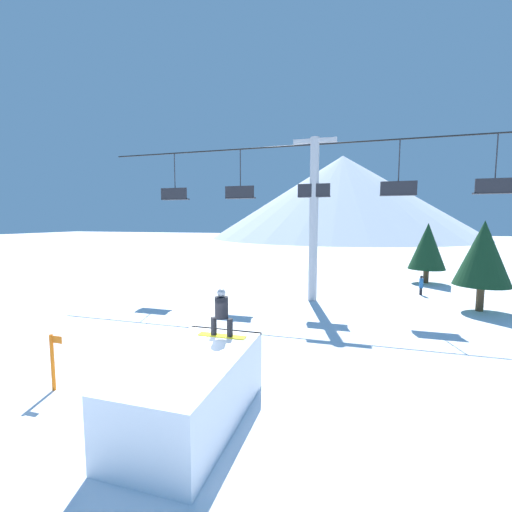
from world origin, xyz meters
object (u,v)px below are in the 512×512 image
pine_tree_near (483,253)px  trail_marker (53,361)px  distant_skier (421,284)px  snowboarder (222,313)px  snow_ramp (192,390)px

pine_tree_near → trail_marker: (-14.00, -12.82, -2.14)m
pine_tree_near → distant_skier: size_ratio=3.79×
snowboarder → trail_marker: size_ratio=0.84×
snow_ramp → trail_marker: bearing=176.5°
pine_tree_near → distant_skier: bearing=124.1°
snow_ramp → snowboarder: bearing=85.3°
snowboarder → distant_skier: 16.65m
pine_tree_near → distant_skier: (-2.24, 3.31, -2.32)m
snowboarder → pine_tree_near: (9.53, 11.59, 0.77)m
snowboarder → snow_ramp: bearing=-94.7°
snow_ramp → snowboarder: (0.12, 1.50, 1.43)m
snowboarder → distant_skier: size_ratio=1.07×
snow_ramp → trail_marker: 4.35m
snow_ramp → trail_marker: trail_marker is taller
snow_ramp → distant_skier: size_ratio=3.44×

